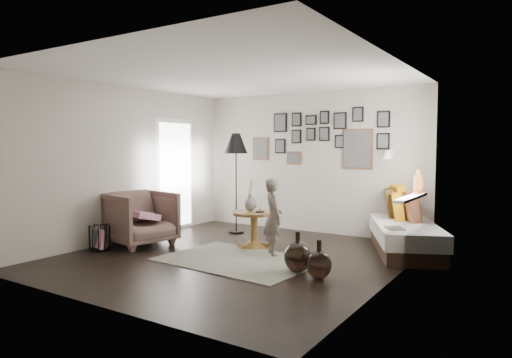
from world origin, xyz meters
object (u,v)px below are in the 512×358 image
Objects in this scene: pedestal_table at (254,231)px; armchair at (141,218)px; daybed at (407,232)px; floor_lamp at (236,147)px; magazine_basket at (100,238)px; vase at (250,201)px; demijohn_small at (319,264)px; demijohn_large at (298,257)px; child at (273,217)px.

armchair reaches higher than pedestal_table.
daybed reaches higher than pedestal_table.
pedestal_table is 1.83m from floor_lamp.
floor_lamp reaches higher than magazine_basket.
demijohn_small is (1.68, -1.06, -0.55)m from vase.
daybed is 4.69m from magazine_basket.
demijohn_small is at bearing -128.40° from daybed.
demijohn_large is 1.10× the size of demijohn_small.
demijohn_small is (-0.51, -2.05, -0.13)m from daybed.
daybed reaches higher than magazine_basket.
vase is 0.99× the size of demijohn_large.
child is at bearing 139.13° from demijohn_large.
pedestal_table is at bearing -42.11° from floor_lamp.
vase is 0.46× the size of child.
demijohn_large is (1.25, -0.92, -0.06)m from pedestal_table.
pedestal_table is 1.52× the size of demijohn_small.
vase reaches higher than magazine_basket.
pedestal_table reaches higher than demijohn_small.
vase is at bearing 147.74° from demijohn_small.
floor_lamp is 2.12m from child.
armchair reaches higher than magazine_basket.
vase reaches higher than daybed.
armchair is (-1.55, -0.87, -0.29)m from vase.
magazine_basket is at bearing -172.90° from daybed.
vase reaches higher than demijohn_small.
vase is at bearing 179.81° from daybed.
floor_lamp is at bearing 5.63° from child.
floor_lamp is at bearing -9.70° from armchair.
magazine_basket is at bearing 69.31° from child.
daybed is (2.11, 1.01, 0.04)m from pedestal_table.
armchair is 0.52× the size of floor_lamp.
floor_lamp reaches higher than armchair.
pedestal_table is 2.38m from magazine_basket.
floor_lamp is 3.14m from demijohn_large.
armchair reaches higher than demijohn_small.
child reaches higher than demijohn_large.
floor_lamp reaches higher than demijohn_large.
child is at bearing 145.17° from demijohn_small.
child reaches higher than pedestal_table.
pedestal_table is 1.40× the size of vase.
daybed is 4.48× the size of demijohn_small.
floor_lamp is at bearing 136.03° from vase.
daybed is 1.16× the size of floor_lamp.
floor_lamp is 1.63× the size of child.
floor_lamp is 2.85m from magazine_basket.
pedestal_table is at bearing 143.65° from demijohn_large.
pedestal_table is 1.56m from demijohn_large.
pedestal_table is 1.84m from armchair.
child is at bearing -29.06° from pedestal_table.
demijohn_large is at bearing -138.43° from daybed.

